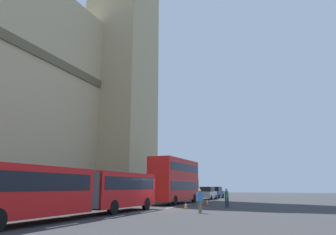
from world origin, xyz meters
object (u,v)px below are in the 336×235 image
object	(u,v)px
sedan_trailing	(216,192)
traffic_cone_west	(186,205)
sedan_lead	(208,193)
traffic_cone_middle	(207,202)
articulated_bus	(81,189)
pedestrian_by_kerb	(227,197)
double_decker_bus	(175,179)
pedestrian_near_cones	(200,200)

from	to	relation	value
sedan_trailing	traffic_cone_west	bearing A→B (deg)	-171.62
sedan_lead	traffic_cone_middle	distance (m)	14.68
articulated_bus	sedan_trailing	size ratio (longest dim) A/B	3.80
sedan_trailing	pedestrian_by_kerb	distance (m)	23.68
double_decker_bus	sedan_trailing	xyz separation A→B (m)	(19.01, 0.10, -1.80)
double_decker_bus	sedan_trailing	bearing A→B (deg)	0.29
sedan_lead	traffic_cone_middle	xyz separation A→B (m)	(-14.16, -3.82, -0.63)
articulated_bus	double_decker_bus	size ratio (longest dim) A/B	1.71
sedan_trailing	pedestrian_by_kerb	world-z (taller)	sedan_trailing
sedan_trailing	traffic_cone_middle	distance (m)	20.79
sedan_trailing	articulated_bus	bearing A→B (deg)	-179.84
traffic_cone_middle	pedestrian_near_cones	size ratio (longest dim) A/B	0.34
traffic_cone_middle	traffic_cone_west	bearing A→B (deg)	177.16
sedan_trailing	pedestrian_by_kerb	size ratio (longest dim) A/B	2.60
articulated_bus	pedestrian_by_kerb	bearing A→B (deg)	-27.40
articulated_bus	traffic_cone_west	xyz separation A→B (m)	(9.37, -3.74, -1.46)
traffic_cone_west	pedestrian_by_kerb	world-z (taller)	pedestrian_by_kerb
double_decker_bus	articulated_bus	bearing A→B (deg)	-179.99
articulated_bus	double_decker_bus	xyz separation A→B (m)	(16.41, 0.00, 0.96)
double_decker_bus	pedestrian_by_kerb	world-z (taller)	double_decker_bus
sedan_trailing	traffic_cone_middle	xyz separation A→B (m)	(-20.37, -4.12, -0.63)
articulated_bus	double_decker_bus	bearing A→B (deg)	0.01
double_decker_bus	sedan_trailing	distance (m)	19.10
double_decker_bus	pedestrian_near_cones	bearing A→B (deg)	-150.38
articulated_bus	pedestrian_near_cones	xyz separation A→B (m)	(5.57, -6.16, -0.83)
sedan_trailing	pedestrian_by_kerb	bearing A→B (deg)	-163.60
double_decker_bus	pedestrian_near_cones	world-z (taller)	double_decker_bus
sedan_trailing	sedan_lead	bearing A→B (deg)	-177.29
traffic_cone_middle	double_decker_bus	bearing A→B (deg)	71.32
double_decker_bus	traffic_cone_west	size ratio (longest dim) A/B	16.83
articulated_bus	sedan_trailing	world-z (taller)	articulated_bus
articulated_bus	traffic_cone_west	world-z (taller)	articulated_bus
articulated_bus	pedestrian_near_cones	world-z (taller)	articulated_bus
sedan_lead	pedestrian_by_kerb	bearing A→B (deg)	-158.84
articulated_bus	sedan_lead	xyz separation A→B (m)	(29.21, -0.19, -0.83)
traffic_cone_west	traffic_cone_middle	xyz separation A→B (m)	(5.68, -0.28, 0.00)
traffic_cone_west	traffic_cone_middle	bearing A→B (deg)	-2.84
sedan_lead	traffic_cone_west	xyz separation A→B (m)	(-19.84, -3.54, -0.63)
traffic_cone_middle	pedestrian_by_kerb	bearing A→B (deg)	-132.43
sedan_trailing	traffic_cone_west	xyz separation A→B (m)	(-26.05, -3.84, -0.63)
double_decker_bus	traffic_cone_middle	world-z (taller)	double_decker_bus
sedan_lead	sedan_trailing	distance (m)	6.22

